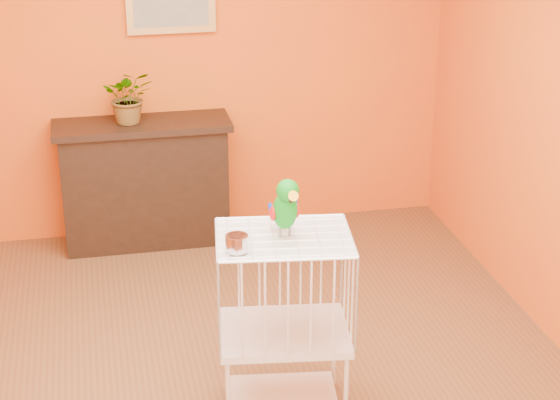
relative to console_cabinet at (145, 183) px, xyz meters
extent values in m
plane|color=brown|center=(0.26, -2.03, -0.46)|extent=(4.50, 4.50, 0.00)
plane|color=#DB4D14|center=(0.26, 0.22, 0.84)|extent=(4.00, 0.00, 4.00)
cube|color=black|center=(0.00, 0.00, -0.03)|extent=(1.16, 0.39, 0.87)
cube|color=black|center=(0.00, 0.00, 0.44)|extent=(1.24, 0.45, 0.05)
cube|color=black|center=(0.00, -0.17, -0.03)|extent=(0.82, 0.02, 0.44)
cube|color=#501716|center=(-0.24, -0.04, -0.12)|extent=(0.05, 0.17, 0.27)
cube|color=#324D26|center=(-0.16, -0.04, -0.12)|extent=(0.05, 0.17, 0.27)
cube|color=#501716|center=(-0.08, -0.04, -0.12)|extent=(0.05, 0.17, 0.27)
cube|color=#324D26|center=(0.02, -0.04, -0.12)|extent=(0.05, 0.17, 0.27)
cube|color=#501716|center=(0.12, -0.04, -0.12)|extent=(0.05, 0.17, 0.27)
imported|color=#26722D|center=(-0.07, -0.04, 0.61)|extent=(0.37, 0.40, 0.30)
cube|color=silver|center=(0.54, -2.28, -0.38)|extent=(0.61, 0.50, 0.02)
cube|color=silver|center=(0.54, -2.28, 0.01)|extent=(0.71, 0.58, 0.04)
cube|color=silver|center=(0.54, -2.28, 0.54)|extent=(0.71, 0.58, 0.01)
cylinder|color=silver|center=(0.80, -2.54, -0.24)|extent=(0.02, 0.02, 0.45)
cylinder|color=silver|center=(0.27, -2.01, -0.24)|extent=(0.02, 0.02, 0.45)
cylinder|color=silver|center=(0.86, -2.09, -0.24)|extent=(0.02, 0.02, 0.45)
cylinder|color=silver|center=(0.28, -2.39, 0.59)|extent=(0.11, 0.11, 0.08)
cylinder|color=#59544C|center=(0.52, -2.27, 0.57)|extent=(0.01, 0.01, 0.04)
cylinder|color=#59544C|center=(0.57, -2.27, 0.57)|extent=(0.01, 0.01, 0.04)
ellipsoid|color=#087F10|center=(0.54, -2.27, 0.68)|extent=(0.14, 0.19, 0.22)
ellipsoid|color=#087F10|center=(0.55, -2.30, 0.80)|extent=(0.12, 0.13, 0.11)
cone|color=orange|center=(0.56, -2.36, 0.79)|extent=(0.06, 0.08, 0.07)
cone|color=black|center=(0.55, -2.34, 0.77)|extent=(0.03, 0.03, 0.03)
sphere|color=black|center=(0.51, -2.33, 0.81)|extent=(0.02, 0.02, 0.02)
sphere|color=black|center=(0.59, -2.32, 0.81)|extent=(0.02, 0.02, 0.02)
ellipsoid|color=#A50C0C|center=(0.48, -2.27, 0.67)|extent=(0.04, 0.07, 0.08)
ellipsoid|color=navy|center=(0.60, -2.25, 0.67)|extent=(0.04, 0.07, 0.08)
cone|color=#087F10|center=(0.53, -2.20, 0.61)|extent=(0.09, 0.16, 0.12)
camera|label=1|loc=(-0.34, -6.33, 2.46)|focal=60.00mm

